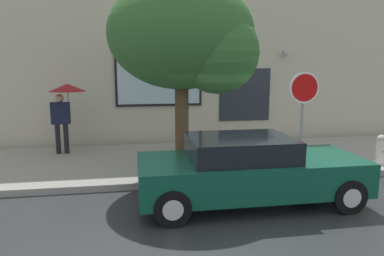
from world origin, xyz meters
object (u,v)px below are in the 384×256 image
object	(u,v)px
stop_sign	(303,101)
pedestrian_with_umbrella	(65,98)
fire_hydrant	(381,150)
street_tree	(189,39)
parked_car	(248,170)

from	to	relation	value
stop_sign	pedestrian_with_umbrella	bearing A→B (deg)	156.61
fire_hydrant	street_tree	bearing A→B (deg)	179.31
parked_car	stop_sign	xyz separation A→B (m)	(1.88, 1.56, 1.17)
pedestrian_with_umbrella	street_tree	distance (m)	4.31
fire_hydrant	parked_car	bearing A→B (deg)	-158.69
pedestrian_with_umbrella	stop_sign	bearing A→B (deg)	-23.39
stop_sign	parked_car	bearing A→B (deg)	-140.45
pedestrian_with_umbrella	street_tree	bearing A→B (deg)	-37.67
fire_hydrant	stop_sign	xyz separation A→B (m)	(-2.26, -0.06, 1.31)
parked_car	pedestrian_with_umbrella	size ratio (longest dim) A/B	2.14
parked_car	stop_sign	bearing A→B (deg)	39.55
parked_car	street_tree	size ratio (longest dim) A/B	0.97
street_tree	pedestrian_with_umbrella	bearing A→B (deg)	142.33
parked_car	stop_sign	size ratio (longest dim) A/B	1.82
parked_car	fire_hydrant	bearing A→B (deg)	21.31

